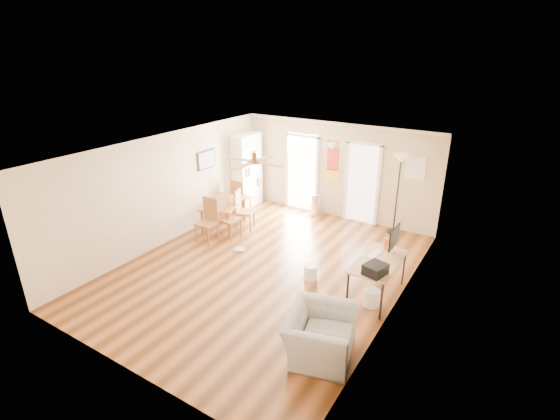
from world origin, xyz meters
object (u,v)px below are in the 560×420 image
Objects in this scene: dining_chair_far at (241,196)px; bookshelf at (247,171)px; wastebasket_a at (310,272)px; computer_desk at (377,278)px; wastebasket_b at (372,298)px; trash_can at (316,205)px; printer at (375,269)px; dining_chair_right_a at (245,210)px; armchair at (320,335)px; dining_chair_right_b at (229,217)px; dining_table at (224,214)px; torchiere_lamp at (397,195)px; dining_chair_near at (206,221)px.

bookshelf is at bearing -71.59° from dining_chair_far.
computer_desk is at bearing 5.51° from wastebasket_a.
wastebasket_a is at bearing 170.43° from wastebasket_b.
printer reaches higher than trash_can.
dining_chair_right_a is 0.92× the size of armchair.
dining_chair_right_b reaches higher than dining_chair_right_a.
bookshelf is at bearing 152.18° from computer_desk.
wastebasket_a is at bearing -174.49° from computer_desk.
dining_table is 4.75m from wastebasket_b.
printer is at bearing -41.96° from bookshelf.
torchiere_lamp reaches higher than armchair.
dining_table is 1.38× the size of dining_chair_far.
dining_chair_right_b is at bearing -179.87° from printer.
torchiere_lamp is (4.27, 0.40, -0.05)m from bookshelf.
dining_table is at bearing 88.56° from dining_chair_right_a.
armchair is (3.75, -3.20, -0.15)m from dining_chair_right_a.
dining_chair_near is 3.23m from trash_can.
printer is at bearing -67.75° from wastebasket_b.
dining_table is 4.13× the size of wastebasket_b.
computer_desk is (3.95, -1.20, -0.13)m from dining_chair_right_a.
trash_can is 0.56× the size of armchair.
dining_chair_right_b reaches higher than trash_can.
printer is (0.10, -0.50, 0.47)m from computer_desk.
torchiere_lamp is at bearing 36.23° from dining_chair_near.
dining_chair_near is 1.71× the size of trash_can.
dining_table is at bearing 101.33° from dining_chair_near.
torchiere_lamp is at bearing 76.51° from wastebasket_a.
dining_chair_near is at bearing -142.06° from torchiere_lamp.
bookshelf is at bearing -169.43° from trash_can.
wastebasket_a is (2.61, -0.68, -0.39)m from dining_chair_right_b.
dining_table reaches higher than wastebasket_b.
trash_can is 4.07m from computer_desk.
computer_desk is at bearing -78.72° from torchiere_lamp.
torchiere_lamp reaches higher than dining_chair_far.
dining_chair_right_b is 4.20m from printer.
armchair is at bearing 136.61° from dining_chair_far.
computer_desk is at bearing 97.17° from wastebasket_b.
dining_chair_right_a is 4.13m from computer_desk.
dining_chair_right_a reaches higher than armchair.
dining_chair_right_b is at bearing 165.36° from wastebasket_a.
bookshelf reaches higher than wastebasket_b.
dining_chair_right_a is 0.94× the size of dining_chair_right_b.
armchair is (3.75, -2.55, -0.18)m from dining_chair_right_b.
wastebasket_b is (3.99, -0.92, -0.38)m from dining_chair_right_b.
wastebasket_a is (3.53, -2.70, -0.91)m from bookshelf.
armchair is at bearing -58.61° from wastebasket_a.
bookshelf is 2.02× the size of dining_chair_near.
dining_chair_near reaches higher than computer_desk.
dining_chair_near is (-0.33, -1.11, 0.02)m from dining_chair_right_a.
bookshelf reaches higher than dining_table.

